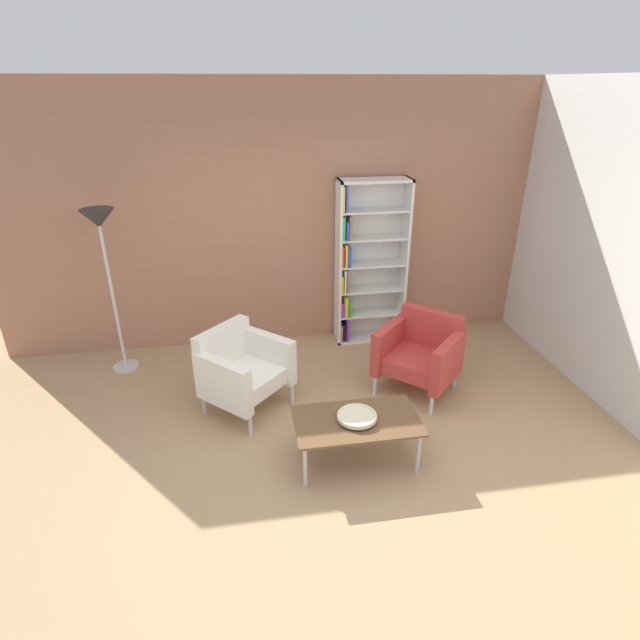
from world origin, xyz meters
TOP-DOWN VIEW (x-y plane):
  - ground_plane at (0.00, 0.00)m, footprint 8.32×8.32m
  - brick_back_panel at (0.00, 2.46)m, footprint 6.40×0.12m
  - plaster_right_partition at (2.86, 0.60)m, footprint 0.12×5.20m
  - bookshelf_tall at (0.88, 2.25)m, footprint 0.80×0.30m
  - coffee_table_low at (0.29, 0.11)m, footprint 1.00×0.56m
  - decorative_bowl at (0.29, 0.11)m, footprint 0.32×0.32m
  - armchair_near_window at (-0.59, 1.03)m, footprint 0.95×0.95m
  - armchair_corner_red at (1.16, 1.06)m, footprint 0.95×0.95m
  - floor_lamp_torchiere at (-1.85, 1.96)m, footprint 0.32×0.32m

SIDE VIEW (x-z plane):
  - ground_plane at x=0.00m, z-range 0.00..0.00m
  - coffee_table_low at x=0.29m, z-range 0.17..0.57m
  - armchair_near_window at x=-0.59m, z-range 0.02..0.80m
  - armchair_corner_red at x=1.16m, z-range 0.02..0.80m
  - decorative_bowl at x=0.29m, z-range 0.41..0.46m
  - bookshelf_tall at x=0.88m, z-range -0.02..1.88m
  - floor_lamp_torchiere at x=-1.85m, z-range 0.58..2.32m
  - brick_back_panel at x=0.00m, z-range 0.00..2.90m
  - plaster_right_partition at x=2.86m, z-range 0.00..2.90m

